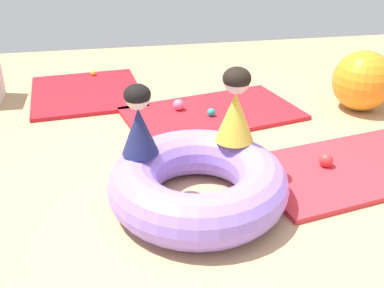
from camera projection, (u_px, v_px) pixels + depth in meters
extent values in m
plane|color=tan|center=(214.00, 199.00, 3.04)|extent=(8.00, 8.00, 0.00)
cube|color=#B21923|center=(87.00, 92.00, 4.80)|extent=(1.24, 1.34, 0.04)
cube|color=red|center=(212.00, 114.00, 4.29)|extent=(1.79, 1.26, 0.04)
cube|color=red|center=(370.00, 164.00, 3.43)|extent=(2.00, 1.17, 0.04)
torus|color=#9975EA|center=(198.00, 183.00, 2.92)|extent=(1.18, 1.18, 0.33)
cone|color=yellow|center=(235.00, 117.00, 3.02)|extent=(0.36, 0.36, 0.35)
sphere|color=beige|center=(237.00, 81.00, 2.91)|extent=(0.17, 0.17, 0.17)
ellipsoid|color=black|center=(237.00, 78.00, 2.90)|extent=(0.19, 0.19, 0.15)
cone|color=navy|center=(139.00, 131.00, 2.86)|extent=(0.30, 0.30, 0.32)
sphere|color=beige|center=(137.00, 97.00, 2.76)|extent=(0.16, 0.16, 0.16)
ellipsoid|color=black|center=(137.00, 95.00, 2.75)|extent=(0.17, 0.17, 0.13)
sphere|color=red|center=(326.00, 160.00, 3.33)|extent=(0.10, 0.10, 0.10)
sphere|color=pink|center=(179.00, 105.00, 4.29)|extent=(0.11, 0.11, 0.11)
sphere|color=yellow|center=(93.00, 73.00, 5.22)|extent=(0.06, 0.06, 0.06)
sphere|color=orange|center=(236.00, 106.00, 4.30)|extent=(0.09, 0.09, 0.09)
sphere|color=teal|center=(211.00, 112.00, 4.17)|extent=(0.07, 0.07, 0.07)
sphere|color=green|center=(270.00, 168.00, 3.27)|extent=(0.07, 0.07, 0.07)
sphere|color=orange|center=(363.00, 81.00, 4.31)|extent=(0.58, 0.58, 0.58)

